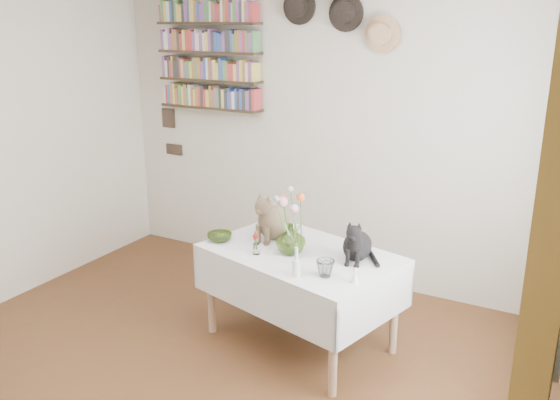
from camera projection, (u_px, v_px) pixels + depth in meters
The scene contains 15 objects.
room at pixel (144, 207), 3.01m from camera, with size 4.08×4.58×2.58m.
curtain at pixel (541, 324), 2.07m from camera, with size 0.12×0.38×2.10m, color brown.
dining_table at pixel (300, 275), 3.99m from camera, with size 1.42×1.10×0.67m.
tabby_cat at pixel (275, 214), 4.15m from camera, with size 0.24×0.30×0.36m, color brown, non-canonical shape.
black_cat at pixel (358, 238), 3.78m from camera, with size 0.20×0.25×0.29m, color black, non-canonical shape.
flower_vase at pixel (291, 238), 3.90m from camera, with size 0.20×0.20×0.21m, color #82A941.
green_bowl at pixel (220, 237), 4.13m from camera, with size 0.17×0.17×0.05m, color #82A941.
drinking_glass at pixel (325, 268), 3.56m from camera, with size 0.11×0.11×0.10m, color white.
candlestick at pixel (296, 267), 3.56m from camera, with size 0.05×0.05×0.19m.
berry_jar at pixel (256, 243), 3.89m from camera, with size 0.04×0.04×0.18m.
porcelain_figurine at pixel (355, 276), 3.47m from camera, with size 0.05×0.05×0.10m.
flower_bouquet at pixel (291, 203), 3.84m from camera, with size 0.17×0.12×0.39m.
bookshelf_unit at pixel (209, 56), 5.15m from camera, with size 1.00×0.16×0.91m.
wall_hats at pixel (341, 18), 4.52m from camera, with size 0.98×0.09×0.48m.
wall_art_plaques at pixel (171, 131), 5.66m from camera, with size 0.21×0.02×0.44m.
Camera 1 is at (1.99, -2.18, 2.17)m, focal length 38.00 mm.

